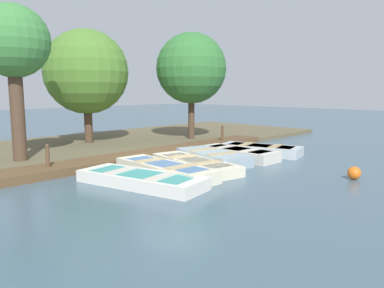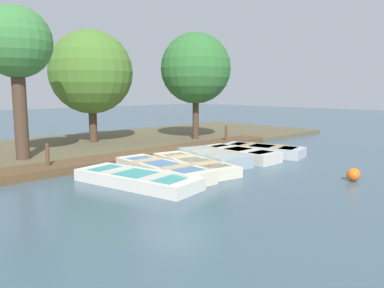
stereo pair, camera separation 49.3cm
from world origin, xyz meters
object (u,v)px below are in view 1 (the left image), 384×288
at_px(rowboat_4, 238,153).
at_px(mooring_post_near, 48,160).
at_px(rowboat_1, 165,169).
at_px(park_tree_far_left, 13,45).
at_px(rowboat_3, 213,157).
at_px(park_tree_center, 191,69).
at_px(rowboat_0, 141,179).
at_px(buoy, 354,173).
at_px(park_tree_left, 86,72).
at_px(mooring_post_far, 222,135).
at_px(rowboat_5, 261,150).
at_px(rowboat_2, 195,164).

bearing_deg(rowboat_4, mooring_post_near, -110.67).
height_order(rowboat_1, park_tree_far_left, park_tree_far_left).
relative_size(rowboat_3, park_tree_center, 0.60).
relative_size(rowboat_0, park_tree_center, 0.73).
height_order(rowboat_1, rowboat_3, rowboat_3).
height_order(rowboat_4, buoy, rowboat_4).
bearing_deg(park_tree_left, park_tree_far_left, -61.35).
bearing_deg(park_tree_center, park_tree_left, -121.15).
height_order(rowboat_0, rowboat_4, rowboat_4).
distance_m(mooring_post_far, park_tree_left, 6.46).
bearing_deg(rowboat_0, mooring_post_near, -170.49).
distance_m(mooring_post_far, buoy, 7.09).
bearing_deg(rowboat_5, park_tree_far_left, -136.06).
bearing_deg(rowboat_0, rowboat_3, 88.70).
xyz_separation_m(rowboat_1, rowboat_3, (-0.27, 2.45, 0.01)).
xyz_separation_m(rowboat_0, rowboat_5, (-0.36, 6.12, 0.02)).
height_order(mooring_post_near, buoy, mooring_post_near).
relative_size(rowboat_1, rowboat_2, 0.99).
bearing_deg(rowboat_0, park_tree_left, 147.25).
relative_size(rowboat_0, park_tree_left, 0.73).
height_order(rowboat_0, mooring_post_far, mooring_post_far).
bearing_deg(rowboat_2, rowboat_5, 100.99).
distance_m(rowboat_4, rowboat_5, 1.32).
relative_size(buoy, park_tree_left, 0.07).
bearing_deg(rowboat_5, rowboat_0, -100.36).
bearing_deg(rowboat_3, rowboat_2, -63.95).
bearing_deg(rowboat_5, rowboat_4, -107.78).
relative_size(rowboat_3, buoy, 8.31).
height_order(mooring_post_far, park_tree_center, park_tree_center).
xyz_separation_m(rowboat_1, buoy, (4.12, 3.28, -0.01)).
bearing_deg(rowboat_5, mooring_post_near, -122.98).
bearing_deg(rowboat_4, mooring_post_far, 140.44).
height_order(mooring_post_far, park_tree_left, park_tree_left).
bearing_deg(rowboat_1, rowboat_2, 94.02).
bearing_deg(park_tree_center, mooring_post_far, 6.95).
height_order(rowboat_2, park_tree_left, park_tree_left).
height_order(rowboat_4, park_tree_far_left, park_tree_far_left).
distance_m(rowboat_1, mooring_post_far, 6.30).
height_order(mooring_post_near, mooring_post_far, same).
bearing_deg(rowboat_4, park_tree_center, 156.70).
bearing_deg(rowboat_3, mooring_post_far, 137.96).
xyz_separation_m(rowboat_2, mooring_post_near, (-2.50, -3.53, 0.30)).
bearing_deg(rowboat_2, mooring_post_near, -114.04).
distance_m(rowboat_1, mooring_post_near, 3.39).
height_order(rowboat_3, mooring_post_near, mooring_post_near).
relative_size(rowboat_4, mooring_post_far, 3.25).
bearing_deg(park_tree_center, rowboat_3, -38.30).
bearing_deg(park_tree_far_left, rowboat_5, 57.67).
xyz_separation_m(rowboat_4, rowboat_5, (0.09, 1.31, -0.01)).
bearing_deg(rowboat_1, park_tree_left, 169.78).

